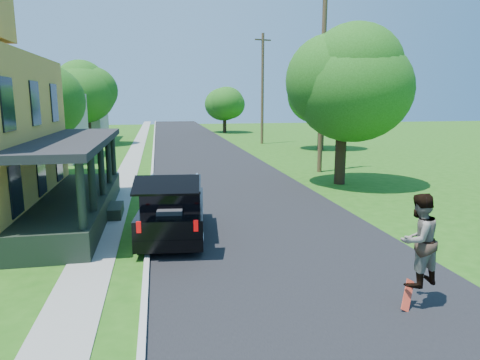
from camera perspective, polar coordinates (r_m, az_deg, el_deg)
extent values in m
plane|color=#1F5511|center=(12.40, 7.01, -10.89)|extent=(140.00, 140.00, 0.00)
cube|color=black|center=(31.50, -4.17, 2.38)|extent=(8.00, 120.00, 0.02)
cube|color=#AFAFA9|center=(31.29, -11.56, 2.14)|extent=(0.15, 120.00, 0.12)
cube|color=gray|center=(31.35, -14.39, 2.04)|extent=(1.30, 120.00, 0.03)
cube|color=gray|center=(18.52, -29.11, -4.90)|extent=(6.50, 1.20, 0.03)
cube|color=black|center=(17.73, -20.93, -3.37)|extent=(2.40, 10.00, 0.90)
cube|color=black|center=(17.32, -21.49, 4.84)|extent=(2.60, 10.30, 0.25)
cube|color=#AFA79B|center=(36.38, -26.79, 6.35)|extent=(8.00, 8.00, 5.00)
pyramid|color=black|center=(36.42, -27.43, 13.73)|extent=(12.78, 12.78, 2.20)
cube|color=#AFA79B|center=(51.95, -22.04, 7.69)|extent=(8.00, 8.00, 5.00)
pyramid|color=black|center=(51.97, -22.41, 12.86)|extent=(12.78, 12.78, 2.20)
cube|color=black|center=(14.62, -8.88, -4.68)|extent=(2.47, 4.92, 0.92)
cube|color=black|center=(14.60, -8.92, -1.74)|extent=(2.13, 3.12, 0.59)
cube|color=black|center=(14.54, -8.95, -0.49)|extent=(2.18, 3.21, 0.09)
cube|color=black|center=(12.03, -9.81, -0.66)|extent=(1.93, 1.17, 0.41)
cube|color=#2D2E32|center=(13.17, -9.33, -4.96)|extent=(0.82, 0.72, 0.49)
cube|color=silver|center=(14.60, -12.09, -0.16)|extent=(0.33, 2.60, 0.06)
cube|color=silver|center=(14.48, -5.82, -0.06)|extent=(0.33, 2.60, 0.06)
cube|color=#990505|center=(12.37, -13.35, -6.14)|extent=(0.14, 0.08, 0.32)
cube|color=#990505|center=(12.24, -5.90, -6.09)|extent=(0.14, 0.08, 0.32)
cylinder|color=black|center=(16.30, -11.53, -4.38)|extent=(0.33, 0.76, 0.73)
cylinder|color=black|center=(16.18, -5.40, -4.31)|extent=(0.33, 0.76, 0.73)
cylinder|color=black|center=(13.32, -13.05, -7.87)|extent=(0.33, 0.76, 0.73)
cylinder|color=black|center=(13.18, -5.49, -7.83)|extent=(0.33, 0.76, 0.73)
imported|color=black|center=(10.10, 22.67, -7.37)|extent=(1.20, 1.06, 2.06)
cube|color=#B4250F|center=(10.42, 21.44, -14.11)|extent=(0.49, 0.39, 0.63)
cylinder|color=black|center=(27.08, -25.53, 2.66)|extent=(0.56, 0.56, 2.49)
sphere|color=#2B8022|center=(26.88, -26.03, 8.74)|extent=(5.50, 5.50, 4.88)
sphere|color=#2B8022|center=(26.58, -25.52, 11.11)|extent=(4.77, 4.77, 4.23)
sphere|color=#2B8022|center=(27.29, -26.97, 9.81)|extent=(4.89, 4.89, 4.34)
cylinder|color=black|center=(45.84, -19.53, 6.37)|extent=(0.71, 0.71, 3.13)
sphere|color=#2B8022|center=(45.75, -19.81, 10.75)|extent=(7.19, 7.19, 5.84)
sphere|color=#2B8022|center=(45.33, -19.60, 12.42)|extent=(6.23, 6.23, 5.06)
sphere|color=#2B8022|center=(46.35, -20.24, 11.52)|extent=(6.39, 6.39, 5.19)
cylinder|color=black|center=(23.76, 13.26, 3.65)|extent=(0.72, 0.72, 3.49)
sphere|color=#2B8022|center=(23.60, 13.64, 12.34)|extent=(6.78, 6.78, 5.55)
sphere|color=#2B8022|center=(23.70, 15.09, 15.26)|extent=(5.88, 5.88, 4.81)
sphere|color=#2B8022|center=(23.64, 12.03, 13.90)|extent=(6.03, 6.03, 4.93)
cylinder|color=black|center=(39.75, 10.74, 6.49)|extent=(0.62, 0.62, 3.49)
sphere|color=#2B8022|center=(39.65, 10.91, 11.30)|extent=(5.37, 5.37, 4.78)
sphere|color=#2B8022|center=(39.49, 11.64, 12.82)|extent=(4.66, 4.66, 4.15)
sphere|color=#2B8022|center=(39.93, 10.09, 12.09)|extent=(4.78, 4.78, 4.25)
cylinder|color=black|center=(59.60, -2.06, 7.54)|extent=(0.52, 0.52, 2.49)
sphere|color=#2B8022|center=(59.51, -2.08, 10.25)|extent=(5.01, 5.01, 4.73)
sphere|color=#2B8022|center=(59.33, -1.69, 11.26)|extent=(4.34, 4.34, 4.10)
sphere|color=#2B8022|center=(59.76, -2.58, 10.75)|extent=(4.45, 4.45, 4.20)
cylinder|color=#452D20|center=(27.32, 10.93, 12.86)|extent=(0.32, 0.32, 11.32)
cylinder|color=#452D20|center=(44.47, 3.01, 11.95)|extent=(0.35, 0.35, 11.03)
cube|color=#452D20|center=(44.84, 3.07, 18.16)|extent=(1.73, 0.55, 0.13)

